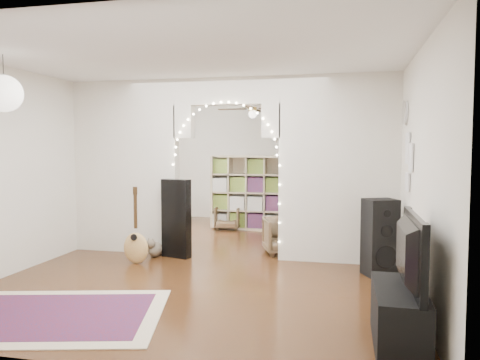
% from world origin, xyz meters
% --- Properties ---
extents(floor, '(7.50, 7.50, 0.00)m').
position_xyz_m(floor, '(0.00, 0.00, 0.00)').
color(floor, black).
rests_on(floor, ground).
extents(ceiling, '(5.00, 7.50, 0.02)m').
position_xyz_m(ceiling, '(0.00, 0.00, 2.70)').
color(ceiling, white).
rests_on(ceiling, wall_back).
extents(wall_back, '(5.00, 0.02, 2.70)m').
position_xyz_m(wall_back, '(0.00, 3.75, 1.35)').
color(wall_back, silver).
rests_on(wall_back, floor).
extents(wall_front, '(5.00, 0.02, 2.70)m').
position_xyz_m(wall_front, '(0.00, -3.75, 1.35)').
color(wall_front, silver).
rests_on(wall_front, floor).
extents(wall_left, '(0.02, 7.50, 2.70)m').
position_xyz_m(wall_left, '(-2.50, 0.00, 1.35)').
color(wall_left, silver).
rests_on(wall_left, floor).
extents(wall_right, '(0.02, 7.50, 2.70)m').
position_xyz_m(wall_right, '(2.50, 0.00, 1.35)').
color(wall_right, silver).
rests_on(wall_right, floor).
extents(divider_wall, '(5.00, 0.20, 2.70)m').
position_xyz_m(divider_wall, '(0.00, 0.00, 1.42)').
color(divider_wall, silver).
rests_on(divider_wall, floor).
extents(fairy_lights, '(1.64, 0.04, 1.60)m').
position_xyz_m(fairy_lights, '(0.00, -0.13, 1.55)').
color(fairy_lights, '#FFEABF').
rests_on(fairy_lights, divider_wall).
extents(window, '(0.04, 1.20, 1.40)m').
position_xyz_m(window, '(-2.47, 1.80, 1.50)').
color(window, white).
rests_on(window, wall_left).
extents(wall_clock, '(0.03, 0.31, 0.31)m').
position_xyz_m(wall_clock, '(2.48, -0.60, 2.10)').
color(wall_clock, white).
rests_on(wall_clock, wall_right).
extents(picture_frames, '(0.02, 0.50, 0.70)m').
position_xyz_m(picture_frames, '(2.48, -1.00, 1.50)').
color(picture_frames, white).
rests_on(picture_frames, wall_right).
extents(paper_lantern, '(0.40, 0.40, 0.40)m').
position_xyz_m(paper_lantern, '(-1.90, -2.40, 2.25)').
color(paper_lantern, white).
rests_on(paper_lantern, ceiling).
extents(ceiling_fan, '(1.10, 1.10, 0.30)m').
position_xyz_m(ceiling_fan, '(0.00, 2.00, 2.40)').
color(ceiling_fan, gold).
rests_on(ceiling_fan, ceiling).
extents(area_rug, '(2.41, 2.04, 0.02)m').
position_xyz_m(area_rug, '(-1.03, -2.87, 0.01)').
color(area_rug, maroon).
rests_on(area_rug, floor).
extents(guitar_case, '(0.48, 0.27, 1.18)m').
position_xyz_m(guitar_case, '(-0.73, -0.25, 0.59)').
color(guitar_case, black).
rests_on(guitar_case, floor).
extents(acoustic_guitar, '(0.37, 0.13, 0.94)m').
position_xyz_m(acoustic_guitar, '(-1.16, -0.75, 0.41)').
color(acoustic_guitar, '#B27847').
rests_on(acoustic_guitar, floor).
extents(tabby_cat, '(0.23, 0.47, 0.31)m').
position_xyz_m(tabby_cat, '(-1.06, -0.31, 0.13)').
color(tabby_cat, brown).
rests_on(tabby_cat, floor).
extents(floor_speaker, '(0.49, 0.46, 1.00)m').
position_xyz_m(floor_speaker, '(2.20, -0.62, 0.50)').
color(floor_speaker, black).
rests_on(floor_speaker, floor).
extents(media_console, '(0.40, 1.00, 0.50)m').
position_xyz_m(media_console, '(2.20, -2.87, 0.25)').
color(media_console, black).
rests_on(media_console, floor).
extents(tv, '(0.14, 1.08, 0.62)m').
position_xyz_m(tv, '(2.20, -2.87, 0.81)').
color(tv, black).
rests_on(tv, media_console).
extents(bookcase, '(1.51, 0.65, 1.50)m').
position_xyz_m(bookcase, '(-0.18, 2.39, 0.75)').
color(bookcase, '#C7B590').
rests_on(bookcase, floor).
extents(dining_table, '(1.20, 0.80, 0.76)m').
position_xyz_m(dining_table, '(-0.20, 3.36, 0.68)').
color(dining_table, brown).
rests_on(dining_table, floor).
extents(flower_vase, '(0.18, 0.18, 0.19)m').
position_xyz_m(flower_vase, '(-0.20, 3.36, 0.85)').
color(flower_vase, white).
rests_on(flower_vase, dining_table).
extents(dining_chair_left, '(0.51, 0.52, 0.47)m').
position_xyz_m(dining_chair_left, '(-0.55, 2.31, 0.24)').
color(dining_chair_left, brown).
rests_on(dining_chair_left, floor).
extents(dining_chair_right, '(0.78, 0.79, 0.56)m').
position_xyz_m(dining_chair_right, '(0.83, 0.35, 0.28)').
color(dining_chair_right, brown).
rests_on(dining_chair_right, floor).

